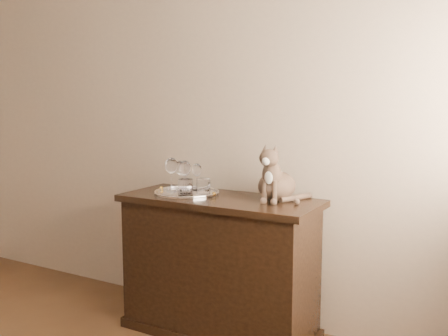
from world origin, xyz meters
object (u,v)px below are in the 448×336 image
at_px(wine_glass_a, 180,175).
at_px(wine_glass_c, 171,174).
at_px(cat, 277,172).
at_px(wine_glass_b, 197,177).
at_px(tumbler_a, 185,187).
at_px(tray, 187,193).
at_px(tumbler_c, 204,186).
at_px(sideboard, 220,266).
at_px(wine_glass_d, 185,177).

distance_m(wine_glass_a, wine_glass_c, 0.08).
bearing_deg(cat, wine_glass_c, -173.66).
distance_m(wine_glass_b, tumbler_a, 0.20).
relative_size(tray, tumbler_a, 3.99).
relative_size(wine_glass_a, tumbler_a, 1.82).
bearing_deg(wine_glass_a, wine_glass_c, -97.90).
xyz_separation_m(tray, wine_glass_a, (-0.10, 0.08, 0.10)).
distance_m(wine_glass_c, tumbler_a, 0.20).
bearing_deg(wine_glass_c, tumbler_c, 2.66).
xyz_separation_m(wine_glass_a, tumbler_c, (0.22, -0.07, -0.04)).
bearing_deg(sideboard, tray, -179.30).
bearing_deg(tumbler_c, cat, 11.62).
relative_size(tumbler_a, tumbler_c, 1.06).
bearing_deg(wine_glass_c, wine_glass_b, 42.06).
distance_m(tumbler_a, cat, 0.55).
bearing_deg(tray, sideboard, 0.70).
bearing_deg(wine_glass_c, tumbler_a, -28.14).
relative_size(wine_glass_c, cat, 0.64).
height_order(tray, cat, cat).
xyz_separation_m(tray, tumbler_a, (0.05, -0.09, 0.05)).
xyz_separation_m(tray, tumbler_c, (0.12, 0.01, 0.05)).
relative_size(tray, wine_glass_a, 2.19).
height_order(tray, wine_glass_a, wine_glass_a).
relative_size(wine_glass_d, tumbler_a, 1.98).
relative_size(sideboard, tray, 3.00).
bearing_deg(wine_glass_d, tumbler_a, -54.83).
distance_m(wine_glass_a, tumbler_a, 0.23).
distance_m(wine_glass_b, tumbler_c, 0.15).
relative_size(tray, cat, 1.21).
xyz_separation_m(tumbler_c, cat, (0.44, 0.09, 0.11)).
bearing_deg(wine_glass_c, sideboard, 0.68).
bearing_deg(tray, tumbler_a, -60.54).
relative_size(wine_glass_a, tumbler_c, 1.92).
bearing_deg(wine_glass_b, tray, -92.50).
bearing_deg(tumbler_a, tumbler_c, 56.92).
relative_size(wine_glass_d, tumbler_c, 2.09).
bearing_deg(wine_glass_a, cat, 1.89).
distance_m(sideboard, wine_glass_b, 0.57).
distance_m(wine_glass_a, tumbler_c, 0.23).
xyz_separation_m(wine_glass_b, tumbler_a, (0.05, -0.20, -0.03)).
bearing_deg(cat, wine_glass_b, 177.14).
height_order(sideboard, wine_glass_c, wine_glass_c).
bearing_deg(tumbler_a, wine_glass_c, 151.86).
bearing_deg(wine_glass_d, sideboard, 0.61).
height_order(tray, wine_glass_c, wine_glass_c).
bearing_deg(cat, wine_glass_d, -172.30).
distance_m(wine_glass_c, wine_glass_d, 0.10).
relative_size(wine_glass_b, wine_glass_c, 0.80).
bearing_deg(wine_glass_b, wine_glass_d, -99.28).
relative_size(sideboard, wine_glass_a, 6.57).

